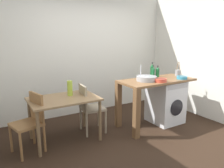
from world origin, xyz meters
The scene contains 18 objects.
ground_plane centered at (0.00, 0.00, 0.00)m, with size 5.46×5.46×0.00m, color black.
wall_back centered at (0.00, 1.75, 1.35)m, with size 4.60×0.10×2.70m, color silver.
wall_counter_side centered at (2.15, 0.00, 1.35)m, with size 0.10×3.80×2.70m, color silver.
dining_table centered at (-0.86, 0.59, 0.64)m, with size 1.10×0.76×0.74m.
chair_person_seat centered at (-1.41, 0.51, 0.51)m, with size 0.49×0.49×0.90m.
chair_opposite centered at (-0.38, 0.65, 0.51)m, with size 0.44×0.44×0.90m.
kitchen_counter centered at (0.71, 0.30, 0.76)m, with size 1.50×0.68×0.92m.
washing_machine centered at (1.18, 0.30, 0.43)m, with size 0.60×0.61×0.86m.
sink_basin centered at (0.66, 0.30, 0.97)m, with size 0.38×0.38×0.09m, color #9EA0A5.
tap centered at (0.66, 0.48, 1.06)m, with size 0.02×0.02×0.28m, color #B2B2B7.
bottle_tall_green centered at (0.89, 0.38, 1.04)m, with size 0.06×0.06×0.27m.
bottle_squat_brown centered at (1.01, 0.56, 1.06)m, with size 0.07×0.07×0.30m.
bottle_clear_small centered at (1.11, 0.50, 1.02)m, with size 0.07×0.07×0.23m.
mixing_bowl centered at (0.82, 0.10, 0.96)m, with size 0.23×0.23×0.06m.
utensil_crock centered at (1.55, 0.35, 0.99)m, with size 0.11×0.11×0.30m.
colander centered at (1.37, 0.08, 0.95)m, with size 0.20×0.20×0.06m.
vase centered at (-0.71, 0.69, 0.87)m, with size 0.09×0.09×0.26m, color #A8C63D.
scissors centered at (0.87, 0.20, 0.92)m, with size 0.15×0.06×0.01m.
Camera 1 is at (-1.90, -2.70, 1.73)m, focal length 33.98 mm.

